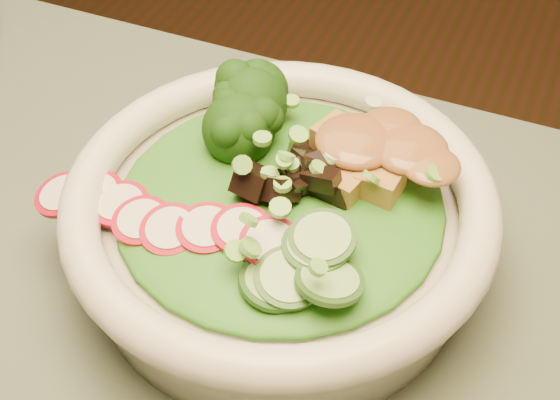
% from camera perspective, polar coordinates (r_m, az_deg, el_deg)
% --- Properties ---
extents(salad_bowl, '(0.28, 0.28, 0.07)m').
position_cam_1_polar(salad_bowl, '(0.50, 0.00, -1.61)').
color(salad_bowl, silver).
rests_on(salad_bowl, dining_table).
extents(lettuce_bed, '(0.21, 0.21, 0.02)m').
position_cam_1_polar(lettuce_bed, '(0.49, 0.00, 0.08)').
color(lettuce_bed, '#215A13').
rests_on(lettuce_bed, salad_bowl).
extents(broccoli_florets, '(0.10, 0.09, 0.04)m').
position_cam_1_polar(broccoli_florets, '(0.52, -2.65, 5.99)').
color(broccoli_florets, black).
rests_on(broccoli_florets, salad_bowl).
extents(radish_slices, '(0.12, 0.07, 0.02)m').
position_cam_1_polar(radish_slices, '(0.47, -7.65, -1.81)').
color(radish_slices, maroon).
rests_on(radish_slices, salad_bowl).
extents(cucumber_slices, '(0.09, 0.09, 0.04)m').
position_cam_1_polar(cucumber_slices, '(0.44, 2.82, -4.66)').
color(cucumber_slices, '#90C66E').
rests_on(cucumber_slices, salad_bowl).
extents(mushroom_heap, '(0.09, 0.09, 0.04)m').
position_cam_1_polar(mushroom_heap, '(0.48, 1.39, 1.65)').
color(mushroom_heap, black).
rests_on(mushroom_heap, salad_bowl).
extents(tofu_cubes, '(0.11, 0.09, 0.04)m').
position_cam_1_polar(tofu_cubes, '(0.50, 7.07, 2.75)').
color(tofu_cubes, olive).
rests_on(tofu_cubes, salad_bowl).
extents(peanut_sauce, '(0.07, 0.06, 0.02)m').
position_cam_1_polar(peanut_sauce, '(0.49, 7.20, 3.90)').
color(peanut_sauce, brown).
rests_on(peanut_sauce, tofu_cubes).
extents(scallion_garnish, '(0.20, 0.20, 0.02)m').
position_cam_1_polar(scallion_garnish, '(0.47, 0.00, 2.19)').
color(scallion_garnish, '#6EBA41').
rests_on(scallion_garnish, salad_bowl).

